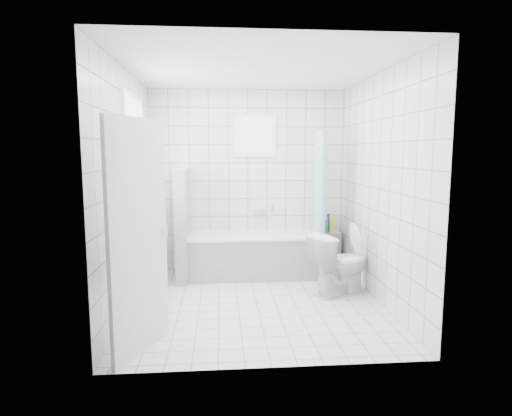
{
  "coord_description": "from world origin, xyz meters",
  "views": [
    {
      "loc": [
        -0.4,
        -4.71,
        1.72
      ],
      "look_at": [
        0.02,
        0.35,
        1.05
      ],
      "focal_mm": 30.0,
      "sensor_mm": 36.0,
      "label": 1
    }
  ],
  "objects": [
    {
      "name": "window_left",
      "position": [
        -1.35,
        0.3,
        1.6
      ],
      "size": [
        0.01,
        0.9,
        1.4
      ],
      "primitive_type": "cube",
      "color": "white",
      "rests_on": "wall_left"
    },
    {
      "name": "partition_wall",
      "position": [
        -0.91,
        1.07,
        0.75
      ],
      "size": [
        0.15,
        0.85,
        1.5
      ],
      "primitive_type": "cube",
      "color": "white",
      "rests_on": "ground"
    },
    {
      "name": "wall_left",
      "position": [
        -1.4,
        0.0,
        1.3
      ],
      "size": [
        0.02,
        3.0,
        2.6
      ],
      "primitive_type": "cube",
      "color": "white",
      "rests_on": "ground"
    },
    {
      "name": "tub_faucet",
      "position": [
        0.18,
        1.46,
        0.85
      ],
      "size": [
        0.18,
        0.06,
        0.06
      ],
      "primitive_type": "cube",
      "color": "silver",
      "rests_on": "wall_back"
    },
    {
      "name": "sill_bottles",
      "position": [
        -1.3,
        0.17,
        1.04
      ],
      "size": [
        0.13,
        0.74,
        0.32
      ],
      "color": "#34EBE1",
      "rests_on": "window_sill"
    },
    {
      "name": "ledge_bottles",
      "position": [
        1.15,
        1.35,
        0.67
      ],
      "size": [
        0.18,
        0.16,
        0.27
      ],
      "color": "#1E17BE",
      "rests_on": "tiled_ledge"
    },
    {
      "name": "tiled_ledge",
      "position": [
        1.15,
        1.38,
        0.28
      ],
      "size": [
        0.4,
        0.24,
        0.55
      ],
      "primitive_type": "cube",
      "color": "white",
      "rests_on": "ground"
    },
    {
      "name": "door",
      "position": [
        -1.09,
        -1.12,
        1.0
      ],
      "size": [
        0.36,
        0.75,
        2.0
      ],
      "primitive_type": "cube",
      "rotation": [
        0.0,
        0.0,
        -0.42
      ],
      "color": "silver",
      "rests_on": "ground"
    },
    {
      "name": "wall_back",
      "position": [
        0.0,
        1.5,
        1.3
      ],
      "size": [
        2.8,
        0.02,
        2.6
      ],
      "primitive_type": "cube",
      "color": "white",
      "rests_on": "ground"
    },
    {
      "name": "bathtub",
      "position": [
        0.08,
        1.12,
        0.29
      ],
      "size": [
        1.85,
        0.77,
        0.58
      ],
      "color": "white",
      "rests_on": "ground"
    },
    {
      "name": "wall_front",
      "position": [
        0.0,
        -1.5,
        1.3
      ],
      "size": [
        2.8,
        0.02,
        2.6
      ],
      "primitive_type": "cube",
      "color": "white",
      "rests_on": "ground"
    },
    {
      "name": "toilet",
      "position": [
        1.03,
        0.22,
        0.38
      ],
      "size": [
        0.85,
        0.7,
        0.76
      ],
      "primitive_type": "imported",
      "rotation": [
        0.0,
        0.0,
        2.0
      ],
      "color": "white",
      "rests_on": "ground"
    },
    {
      "name": "window_back",
      "position": [
        0.1,
        1.46,
        1.95
      ],
      "size": [
        0.5,
        0.01,
        0.5
      ],
      "primitive_type": "cube",
      "color": "white",
      "rests_on": "wall_back"
    },
    {
      "name": "wall_right",
      "position": [
        1.4,
        0.0,
        1.3
      ],
      "size": [
        0.02,
        3.0,
        2.6
      ],
      "primitive_type": "cube",
      "color": "white",
      "rests_on": "ground"
    },
    {
      "name": "curtain_rod",
      "position": [
        0.95,
        1.1,
        2.0
      ],
      "size": [
        0.02,
        0.8,
        0.02
      ],
      "primitive_type": "cylinder",
      "rotation": [
        1.57,
        0.0,
        0.0
      ],
      "color": "silver",
      "rests_on": "wall_back"
    },
    {
      "name": "ceiling",
      "position": [
        0.0,
        0.0,
        2.6
      ],
      "size": [
        3.0,
        3.0,
        0.0
      ],
      "primitive_type": "plane",
      "rotation": [
        3.14,
        0.0,
        0.0
      ],
      "color": "white",
      "rests_on": "ground"
    },
    {
      "name": "shower_curtain",
      "position": [
        0.95,
        0.97,
        1.1
      ],
      "size": [
        0.14,
        0.48,
        1.78
      ],
      "primitive_type": null,
      "color": "#4AB1DA",
      "rests_on": "curtain_rod"
    },
    {
      "name": "ground",
      "position": [
        0.0,
        0.0,
        0.0
      ],
      "size": [
        3.0,
        3.0,
        0.0
      ],
      "primitive_type": "plane",
      "color": "white",
      "rests_on": "ground"
    },
    {
      "name": "window_sill",
      "position": [
        -1.31,
        0.3,
        0.86
      ],
      "size": [
        0.18,
        1.02,
        0.08
      ],
      "primitive_type": "cube",
      "color": "white",
      "rests_on": "wall_left"
    }
  ]
}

